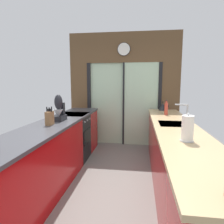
% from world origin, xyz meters
% --- Properties ---
extents(ground_plane, '(5.04, 7.60, 0.02)m').
position_xyz_m(ground_plane, '(0.00, 0.60, -0.01)').
color(ground_plane, slate).
extents(back_wall_unit, '(2.64, 0.12, 2.70)m').
position_xyz_m(back_wall_unit, '(0.00, 2.40, 1.53)').
color(back_wall_unit, brown).
rests_on(back_wall_unit, ground_plane).
extents(left_counter_run, '(0.62, 3.80, 0.92)m').
position_xyz_m(left_counter_run, '(-0.91, 0.13, 0.47)').
color(left_counter_run, '#AD0C0F').
rests_on(left_counter_run, ground_plane).
extents(right_counter_run, '(0.62, 3.80, 0.92)m').
position_xyz_m(right_counter_run, '(0.91, 0.30, 0.46)').
color(right_counter_run, '#AD0C0F').
rests_on(right_counter_run, ground_plane).
extents(sink_faucet, '(0.19, 0.02, 0.30)m').
position_xyz_m(sink_faucet, '(1.06, 0.55, 1.12)').
color(sink_faucet, '#B7BABC').
rests_on(sink_faucet, right_counter_run).
extents(oven_range, '(0.60, 0.60, 0.92)m').
position_xyz_m(oven_range, '(-0.91, 1.25, 0.46)').
color(oven_range, black).
rests_on(oven_range, ground_plane).
extents(knife_block, '(0.09, 0.14, 0.27)m').
position_xyz_m(knife_block, '(-0.89, 0.21, 1.02)').
color(knife_block, brown).
rests_on(knife_block, left_counter_run).
extents(stand_mixer, '(0.17, 0.27, 0.42)m').
position_xyz_m(stand_mixer, '(-0.89, 0.56, 1.08)').
color(stand_mixer, black).
rests_on(stand_mixer, left_counter_run).
extents(kettle, '(0.25, 0.16, 0.20)m').
position_xyz_m(kettle, '(0.89, 1.99, 1.01)').
color(kettle, black).
rests_on(kettle, right_counter_run).
extents(soap_bottle_far, '(0.07, 0.07, 0.28)m').
position_xyz_m(soap_bottle_far, '(0.89, 1.37, 1.04)').
color(soap_bottle_far, '#B23D2D').
rests_on(soap_bottle_far, right_counter_run).
extents(paper_towel_roll, '(0.14, 0.14, 0.30)m').
position_xyz_m(paper_towel_roll, '(0.89, -0.37, 1.05)').
color(paper_towel_roll, '#B7BABC').
rests_on(paper_towel_roll, right_counter_run).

